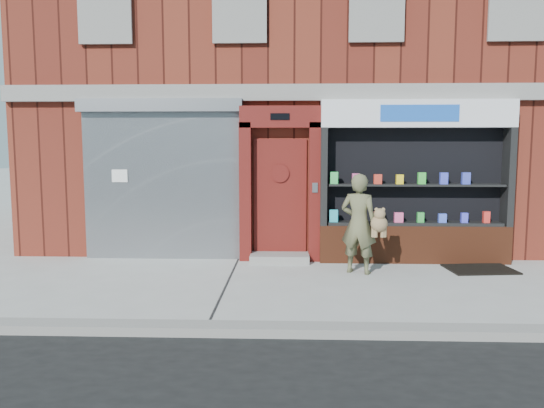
{
  "coord_description": "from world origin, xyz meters",
  "views": [
    {
      "loc": [
        -0.53,
        -8.06,
        2.19
      ],
      "look_at": [
        -0.87,
        1.0,
        1.17
      ],
      "focal_mm": 35.0,
      "sensor_mm": 36.0,
      "label": 1
    }
  ],
  "objects": [
    {
      "name": "curb",
      "position": [
        0.0,
        -2.15,
        0.06
      ],
      "size": [
        60.0,
        0.3,
        0.12
      ],
      "primitive_type": "cube",
      "color": "gray",
      "rests_on": "ground"
    },
    {
      "name": "ground",
      "position": [
        0.0,
        0.0,
        0.0
      ],
      "size": [
        80.0,
        80.0,
        0.0
      ],
      "primitive_type": "plane",
      "color": "#9E9E99",
      "rests_on": "ground"
    },
    {
      "name": "red_door_bay",
      "position": [
        -0.75,
        1.86,
        1.46
      ],
      "size": [
        1.52,
        0.58,
        2.9
      ],
      "color": "#54110E",
      "rests_on": "ground"
    },
    {
      "name": "shutter_bay",
      "position": [
        -3.0,
        1.93,
        1.72
      ],
      "size": [
        3.1,
        0.3,
        3.04
      ],
      "color": "gray",
      "rests_on": "ground"
    },
    {
      "name": "woman",
      "position": [
        0.63,
        0.88,
        0.86
      ],
      "size": [
        0.82,
        0.62,
        1.71
      ],
      "color": "brown",
      "rests_on": "ground"
    },
    {
      "name": "doormat",
      "position": [
        2.78,
        1.17,
        0.01
      ],
      "size": [
        1.21,
        0.9,
        0.03
      ],
      "primitive_type": "cube",
      "rotation": [
        0.0,
        0.0,
        0.1
      ],
      "color": "black",
      "rests_on": "ground"
    },
    {
      "name": "building",
      "position": [
        -0.0,
        5.99,
        4.0
      ],
      "size": [
        12.0,
        8.16,
        8.0
      ],
      "color": "#5D1E15",
      "rests_on": "ground"
    },
    {
      "name": "pharmacy_bay",
      "position": [
        1.75,
        1.81,
        1.37
      ],
      "size": [
        3.5,
        0.41,
        3.0
      ],
      "color": "maroon",
      "rests_on": "ground"
    }
  ]
}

